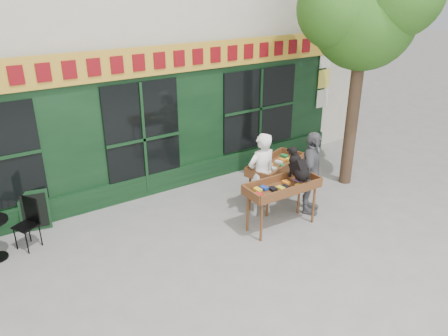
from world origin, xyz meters
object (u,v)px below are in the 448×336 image
(man_right, at_px, (311,173))
(book_cart_right, at_px, (276,167))
(book_cart_center, at_px, (282,189))
(dog, at_px, (299,164))
(woman, at_px, (261,175))

(man_right, bearing_deg, book_cart_right, 72.73)
(book_cart_center, height_order, book_cart_right, same)
(dog, height_order, woman, woman)
(book_cart_right, bearing_deg, book_cart_center, -142.37)
(book_cart_center, distance_m, book_cart_right, 1.07)
(man_right, bearing_deg, book_cart_center, 150.33)
(book_cart_center, xyz_separation_m, dog, (0.35, -0.05, 0.47))
(book_cart_center, xyz_separation_m, man_right, (0.89, 0.15, 0.06))
(book_cart_right, bearing_deg, dog, -123.25)
(book_cart_right, bearing_deg, man_right, -87.27)
(dog, bearing_deg, book_cart_center, 173.54)
(woman, height_order, man_right, woman)
(book_cart_right, distance_m, man_right, 0.81)
(dog, distance_m, man_right, 0.70)
(dog, relative_size, man_right, 0.34)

